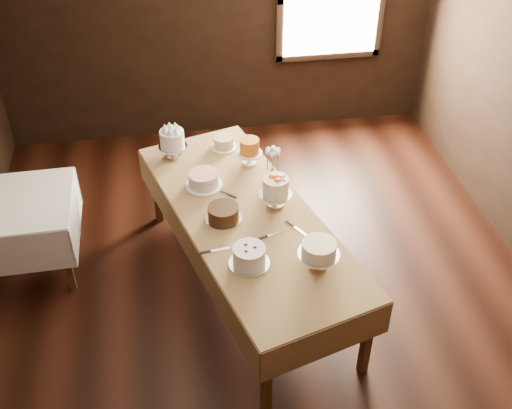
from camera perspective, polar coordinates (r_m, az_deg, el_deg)
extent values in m
cube|color=black|center=(5.45, 0.33, -9.19)|extent=(5.00, 6.00, 0.01)
cube|color=black|center=(7.17, -3.67, 16.68)|extent=(5.00, 0.02, 2.80)
cube|color=#432712|center=(4.49, 0.98, -15.87)|extent=(0.08, 0.08, 0.75)
cube|color=#432712|center=(6.15, -9.27, 1.32)|extent=(0.08, 0.08, 0.75)
cube|color=#432712|center=(4.78, 10.27, -12.10)|extent=(0.08, 0.08, 0.75)
cube|color=#432712|center=(6.37, -2.07, 3.29)|extent=(0.08, 0.08, 0.75)
cube|color=#432712|center=(5.08, -0.88, -1.17)|extent=(1.67, 2.76, 0.04)
cube|color=tan|center=(5.06, -0.88, -0.94)|extent=(1.75, 2.84, 0.01)
cube|color=#432712|center=(5.57, -17.16, -4.90)|extent=(0.05, 0.05, 0.72)
cube|color=#432712|center=(6.13, -16.77, -0.33)|extent=(0.05, 0.05, 0.72)
cube|color=#432712|center=(5.69, -21.25, 0.02)|extent=(0.85, 0.85, 0.04)
cube|color=white|center=(5.67, -21.31, 0.22)|extent=(0.93, 0.93, 0.01)
cylinder|color=silver|center=(5.77, -7.69, 4.98)|extent=(0.27, 0.27, 0.13)
cylinder|color=silver|center=(5.70, -7.81, 6.18)|extent=(0.29, 0.29, 0.16)
cylinder|color=white|center=(5.89, -3.00, 5.36)|extent=(0.25, 0.25, 0.01)
cylinder|color=#D4BB8D|center=(5.86, -3.02, 5.85)|extent=(0.27, 0.27, 0.11)
cylinder|color=white|center=(5.39, -4.86, 1.80)|extent=(0.33, 0.33, 0.01)
cylinder|color=silver|center=(5.35, -4.90, 2.33)|extent=(0.28, 0.28, 0.11)
cylinder|color=white|center=(5.62, -0.60, 4.38)|extent=(0.23, 0.23, 0.13)
cylinder|color=#C4621C|center=(5.54, -0.61, 5.54)|extent=(0.21, 0.21, 0.14)
cylinder|color=silver|center=(5.01, -3.04, -1.29)|extent=(0.31, 0.31, 0.01)
cylinder|color=#361D0B|center=(4.98, -3.06, -0.76)|extent=(0.33, 0.33, 0.11)
cylinder|color=silver|center=(5.11, 1.81, 0.54)|extent=(0.28, 0.28, 0.13)
cylinder|color=beige|center=(5.03, 1.84, 1.83)|extent=(0.29, 0.29, 0.15)
cylinder|color=silver|center=(4.61, -0.63, -5.47)|extent=(0.31, 0.31, 0.01)
cylinder|color=silver|center=(4.55, -0.64, -4.76)|extent=(0.33, 0.33, 0.14)
cylinder|color=silver|center=(4.59, 5.80, -5.00)|extent=(0.32, 0.32, 0.12)
cylinder|color=beige|center=(4.51, 5.89, -3.96)|extent=(0.26, 0.26, 0.10)
cube|color=silver|center=(4.87, 1.83, -2.64)|extent=(0.23, 0.11, 0.01)
cube|color=silver|center=(4.90, 4.13, -2.45)|extent=(0.14, 0.22, 0.01)
cube|color=silver|center=(5.31, -3.27, 1.23)|extent=(0.19, 0.18, 0.01)
cube|color=silver|center=(5.38, 1.07, 1.84)|extent=(0.05, 0.24, 0.01)
cube|color=silver|center=(4.73, -3.33, -4.17)|extent=(0.24, 0.05, 0.01)
imported|color=#2D2823|center=(5.38, 1.53, 2.73)|extent=(0.16, 0.16, 0.14)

